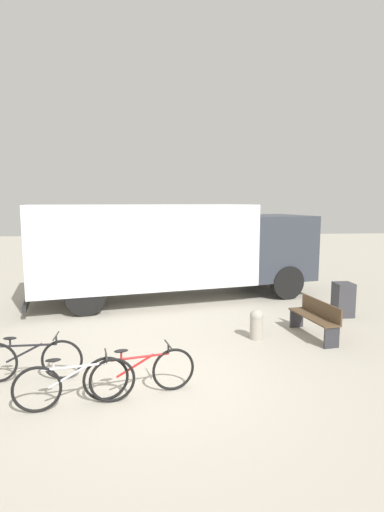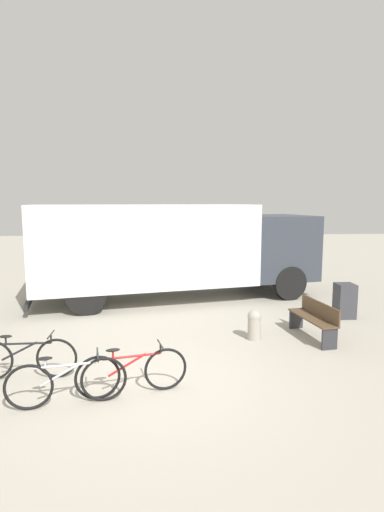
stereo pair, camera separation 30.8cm
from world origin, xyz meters
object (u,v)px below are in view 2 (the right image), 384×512
at_px(bicycle_near, 24,358).
at_px(bicycle_middle, 67,382).
at_px(park_bench, 315,318).
at_px(utility_box, 345,301).
at_px(bollard_near_bench, 254,324).
at_px(bicycle_far, 132,372).
at_px(delivery_truck, 174,246).

height_order(bicycle_near, bicycle_middle, same).
relative_size(park_bench, utility_box, 1.76).
bearing_deg(bollard_near_bench, bicycle_near, -158.93).
bearing_deg(bicycle_near, bicycle_far, -21.40).
xyz_separation_m(park_bench, bicycle_middle, (-4.80, -2.67, -0.09)).
height_order(bicycle_far, bollard_near_bench, bicycle_far).
relative_size(bicycle_near, bicycle_far, 1.02).
bearing_deg(bicycle_middle, delivery_truck, 64.48).
distance_m(bicycle_middle, utility_box, 7.47).
distance_m(delivery_truck, utility_box, 5.18).
height_order(bicycle_far, utility_box, utility_box).
height_order(bicycle_middle, utility_box, utility_box).
xyz_separation_m(bicycle_middle, utility_box, (6.18, 4.19, 0.08)).
xyz_separation_m(bicycle_far, utility_box, (5.23, 3.90, 0.08)).
height_order(bicycle_near, utility_box, utility_box).
distance_m(bicycle_middle, bicycle_far, 0.99).
height_order(bollard_near_bench, utility_box, utility_box).
height_order(park_bench, bicycle_middle, park_bench).
xyz_separation_m(park_bench, utility_box, (1.39, 1.51, -0.01)).
height_order(bicycle_middle, bollard_near_bench, bicycle_middle).
distance_m(delivery_truck, bollard_near_bench, 4.46).
distance_m(bicycle_near, bicycle_middle, 1.36).
bearing_deg(utility_box, bicycle_near, -155.77).
bearing_deg(bollard_near_bench, bicycle_middle, -142.18).
bearing_deg(bicycle_middle, bicycle_far, 6.07).
bearing_deg(delivery_truck, bollard_near_bench, -78.84).
distance_m(bicycle_near, bollard_near_bench, 4.69).
relative_size(bicycle_middle, bicycle_far, 1.01).
bearing_deg(delivery_truck, park_bench, -64.13).
relative_size(bollard_near_bench, utility_box, 0.75).
xyz_separation_m(bicycle_near, bollard_near_bench, (4.38, 1.69, -0.01)).
bearing_deg(park_bench, bicycle_near, 97.40).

